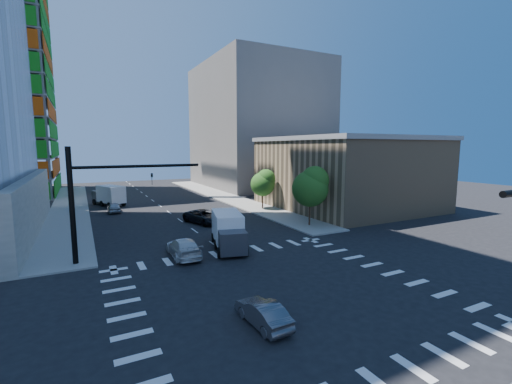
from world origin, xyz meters
TOP-DOWN VIEW (x-y plane):
  - ground at (0.00, 0.00)m, footprint 160.00×160.00m
  - road_markings at (0.00, 0.00)m, footprint 20.00×20.00m
  - sidewalk_ne at (12.50, 40.00)m, footprint 5.00×60.00m
  - sidewalk_nw at (-12.50, 40.00)m, footprint 5.00×60.00m
  - commercial_building at (25.00, 22.00)m, footprint 20.50×22.50m
  - bg_building_ne at (27.00, 55.00)m, footprint 24.00×30.00m
  - signal_mast_nw at (-10.00, 11.50)m, footprint 10.20×0.40m
  - tree_south at (12.63, 13.90)m, footprint 4.16×4.16m
  - tree_north at (12.93, 25.90)m, footprint 3.54×3.52m
  - car_nb_far at (2.16, 21.07)m, footprint 4.44×6.33m
  - car_sb_near at (-3.47, 9.73)m, footprint 2.32×5.40m
  - car_sb_mid at (-6.85, 33.49)m, footprint 1.80×4.20m
  - car_sb_cross at (-2.86, -3.05)m, footprint 1.55×3.92m
  - box_truck_near at (0.71, 9.94)m, footprint 3.99×6.48m
  - box_truck_far at (-7.12, 40.24)m, footprint 4.68×6.53m

SIDE VIEW (x-z plane):
  - ground at x=0.00m, z-range 0.00..0.00m
  - road_markings at x=0.00m, z-range 0.00..0.01m
  - sidewalk_ne at x=12.50m, z-range 0.00..0.15m
  - sidewalk_nw at x=-12.50m, z-range 0.00..0.15m
  - car_sb_cross at x=-2.86m, z-range 0.00..1.27m
  - car_sb_mid at x=-6.85m, z-range 0.00..1.41m
  - car_sb_near at x=-3.47m, z-range 0.00..1.55m
  - car_nb_far at x=2.16m, z-range 0.00..1.61m
  - box_truck_far at x=-7.12m, z-range -0.18..2.97m
  - box_truck_near at x=0.71m, z-range -0.18..2.98m
  - tree_north at x=12.93m, z-range 1.10..6.88m
  - tree_south at x=12.63m, z-range 1.27..8.10m
  - commercial_building at x=25.00m, z-range 0.01..10.61m
  - signal_mast_nw at x=-10.00m, z-range 0.99..9.99m
  - bg_building_ne at x=27.00m, z-range 0.00..28.00m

